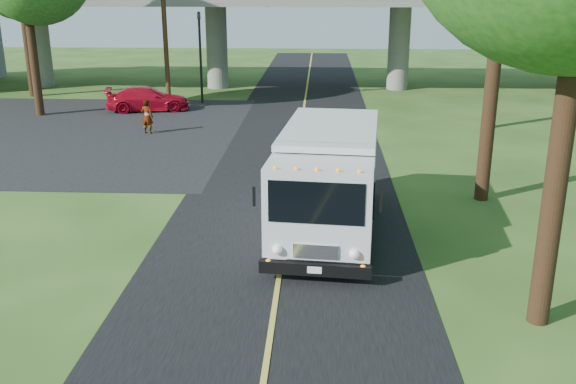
# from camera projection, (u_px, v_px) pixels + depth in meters

# --- Properties ---
(ground) EXTENTS (120.00, 120.00, 0.00)m
(ground) POSITION_uv_depth(u_px,v_px,m) (270.00, 339.00, 12.64)
(ground) COLOR #2B4819
(ground) RESTS_ON ground
(road) EXTENTS (7.00, 90.00, 0.02)m
(road) POSITION_uv_depth(u_px,v_px,m) (292.00, 187.00, 22.14)
(road) COLOR black
(road) RESTS_ON ground
(parking_lot) EXTENTS (16.00, 18.00, 0.01)m
(parking_lot) POSITION_uv_depth(u_px,v_px,m) (67.00, 132.00, 30.27)
(parking_lot) COLOR black
(parking_lot) RESTS_ON ground
(lane_line) EXTENTS (0.12, 90.00, 0.01)m
(lane_line) POSITION_uv_depth(u_px,v_px,m) (292.00, 186.00, 22.13)
(lane_line) COLOR gold
(lane_line) RESTS_ON road
(overpass) EXTENTS (54.00, 10.00, 7.30)m
(overpass) POSITION_uv_depth(u_px,v_px,m) (307.00, 18.00, 41.63)
(overpass) COLOR slate
(overpass) RESTS_ON ground
(traffic_signal) EXTENTS (0.18, 0.22, 5.20)m
(traffic_signal) POSITION_uv_depth(u_px,v_px,m) (200.00, 48.00, 36.64)
(traffic_signal) COLOR black
(traffic_signal) RESTS_ON ground
(utility_pole) EXTENTS (1.60, 0.26, 9.00)m
(utility_pole) POSITION_uv_depth(u_px,v_px,m) (165.00, 25.00, 34.38)
(utility_pole) COLOR #472D19
(utility_pole) RESTS_ON ground
(step_van) EXTENTS (3.21, 7.19, 2.93)m
(step_van) POSITION_uv_depth(u_px,v_px,m) (328.00, 178.00, 17.63)
(step_van) COLOR silver
(step_van) RESTS_ON ground
(red_sedan) EXTENTS (4.79, 2.75, 1.31)m
(red_sedan) POSITION_uv_depth(u_px,v_px,m) (148.00, 99.00, 35.23)
(red_sedan) COLOR #B40B20
(red_sedan) RESTS_ON ground
(pedestrian) EXTENTS (0.64, 0.48, 1.59)m
(pedestrian) POSITION_uv_depth(u_px,v_px,m) (147.00, 117.00, 29.78)
(pedestrian) COLOR gray
(pedestrian) RESTS_ON ground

